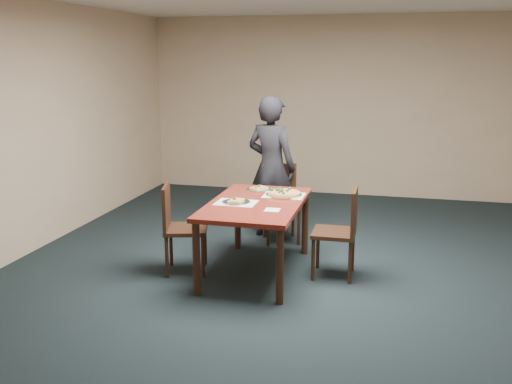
% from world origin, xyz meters
% --- Properties ---
extents(ground, '(8.00, 8.00, 0.00)m').
position_xyz_m(ground, '(0.00, 0.00, 0.00)').
color(ground, black).
rests_on(ground, ground).
extents(room_shell, '(8.00, 8.00, 8.00)m').
position_xyz_m(room_shell, '(0.00, 0.00, 1.74)').
color(room_shell, '#C8AB8B').
rests_on(room_shell, ground).
extents(dining_table, '(0.90, 1.50, 0.75)m').
position_xyz_m(dining_table, '(-0.37, 0.27, 0.66)').
color(dining_table, maroon).
rests_on(dining_table, ground).
extents(chair_far, '(0.54, 0.54, 0.91)m').
position_xyz_m(chair_far, '(-0.36, 1.42, 0.52)').
color(chair_far, black).
rests_on(chair_far, ground).
extents(chair_left, '(0.52, 0.52, 0.91)m').
position_xyz_m(chair_left, '(-1.15, 0.11, 0.52)').
color(chair_left, black).
rests_on(chair_left, ground).
extents(chair_right, '(0.42, 0.42, 0.91)m').
position_xyz_m(chair_right, '(0.48, 0.38, 0.52)').
color(chair_right, black).
rests_on(chair_right, ground).
extents(diner, '(0.72, 0.58, 1.72)m').
position_xyz_m(diner, '(-0.49, 1.51, 0.86)').
color(diner, black).
rests_on(diner, ground).
extents(placemat_main, '(0.42, 0.32, 0.00)m').
position_xyz_m(placemat_main, '(-0.15, 0.60, 0.75)').
color(placemat_main, white).
rests_on(placemat_main, dining_table).
extents(placemat_near, '(0.40, 0.30, 0.00)m').
position_xyz_m(placemat_near, '(-0.55, 0.18, 0.75)').
color(placemat_near, white).
rests_on(placemat_near, dining_table).
extents(pizza_pan, '(0.38, 0.38, 0.07)m').
position_xyz_m(pizza_pan, '(-0.16, 0.61, 0.77)').
color(pizza_pan, silver).
rests_on(pizza_pan, dining_table).
extents(slice_plate_near, '(0.28, 0.28, 0.06)m').
position_xyz_m(slice_plate_near, '(-0.55, 0.18, 0.76)').
color(slice_plate_near, silver).
rests_on(slice_plate_near, dining_table).
extents(slice_plate_far, '(0.28, 0.28, 0.06)m').
position_xyz_m(slice_plate_far, '(-0.47, 0.80, 0.76)').
color(slice_plate_far, silver).
rests_on(slice_plate_far, dining_table).
extents(napkin, '(0.14, 0.14, 0.01)m').
position_xyz_m(napkin, '(-0.14, -0.01, 0.75)').
color(napkin, white).
rests_on(napkin, dining_table).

